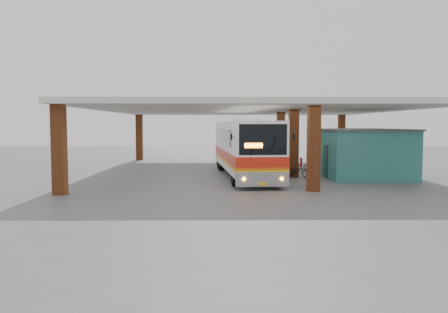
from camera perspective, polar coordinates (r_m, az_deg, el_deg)
ground at (r=25.32m, az=3.44°, el=-3.50°), size 90.00×90.00×0.00m
brick_columns at (r=30.23m, az=5.50°, el=1.87°), size 20.10×21.60×4.35m
canopy_roof at (r=31.64m, az=3.56°, el=6.19°), size 21.00×23.00×0.30m
shop_building at (r=30.53m, az=17.09°, el=0.58°), size 5.20×8.20×3.11m
coach_bus at (r=28.55m, az=2.70°, el=1.20°), size 3.89×13.30×3.82m
motorcycle at (r=28.05m, az=9.58°, el=-1.85°), size 1.82×0.77×0.93m
pedestrian at (r=24.03m, az=6.74°, el=-1.96°), size 0.71×0.66×1.64m
red_chair at (r=33.67m, az=9.87°, el=-0.96°), size 0.52×0.52×0.88m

